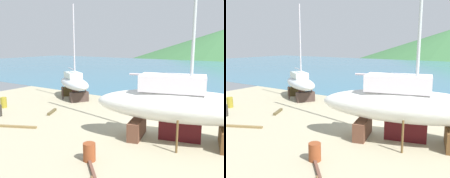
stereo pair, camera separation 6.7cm
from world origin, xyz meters
The scene contains 8 objects.
ground_plane centered at (0.00, -3.67, 0.00)m, with size 42.01×42.01×0.00m, color tan.
sailboat_small_center centered at (2.48, -1.35, 2.26)m, with size 10.64×5.44×18.15m.
sailboat_large_starboard centered at (-10.82, 4.23, 1.60)m, with size 6.83×5.35×9.57m.
barrel_rust_mid centered at (-0.34, -6.22, 0.46)m, with size 0.62×0.62×0.91m, color brown.
barrel_blue_faded centered at (-13.46, -2.28, 0.47)m, with size 0.55×0.55×0.95m, color olive.
timber_long_fore centered at (0.28, -6.85, 0.08)m, with size 2.28×0.14×0.16m, color brown.
timber_plank_far centered at (-7.84, -5.16, 0.07)m, with size 3.17×0.22×0.14m, color olive.
timber_long_aft centered at (-8.51, -1.09, 0.09)m, with size 1.71×0.21×0.19m, color brown.
Camera 2 is at (7.31, -15.44, 5.79)m, focal length 41.01 mm.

